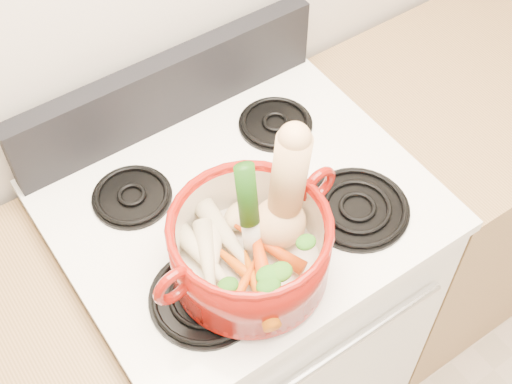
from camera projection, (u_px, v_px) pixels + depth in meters
stove_body at (244, 310)px, 1.92m from camera, size 0.76×0.65×0.92m
cooktop at (241, 205)px, 1.55m from camera, size 0.78×0.67×0.03m
control_backsplash at (167, 90)px, 1.61m from camera, size 0.76×0.05×0.18m
oven_handle at (333, 356)px, 1.50m from camera, size 0.60×0.02×0.02m
burner_front_left at (206, 297)px, 1.38m from camera, size 0.22×0.22×0.02m
burner_front_right at (357, 207)px, 1.51m from camera, size 0.22×0.22×0.02m
burner_back_left at (132, 196)px, 1.53m from camera, size 0.17×0.17×0.02m
burner_back_right at (276, 123)px, 1.66m from camera, size 0.17×0.17×0.02m
dutch_oven at (250, 248)px, 1.35m from camera, size 0.34×0.34×0.15m
pot_handle_left at (174, 286)px, 1.24m from camera, size 0.09×0.03×0.09m
pot_handle_right at (318, 185)px, 1.38m from camera, size 0.09×0.03×0.09m
squash at (280, 194)px, 1.31m from camera, size 0.15×0.14×0.29m
leek at (251, 216)px, 1.30m from camera, size 0.06×0.09×0.25m
ginger at (239, 216)px, 1.42m from camera, size 0.09×0.08×0.04m
parsnip_0 at (212, 266)px, 1.34m from camera, size 0.07×0.24×0.06m
parsnip_1 at (212, 264)px, 1.34m from camera, size 0.15×0.18×0.06m
parsnip_2 at (233, 243)px, 1.36m from camera, size 0.05×0.21×0.06m
parsnip_3 at (208, 266)px, 1.33m from camera, size 0.12×0.19×0.06m
carrot_0 at (243, 272)px, 1.34m from camera, size 0.08×0.18×0.05m
carrot_1 at (258, 289)px, 1.31m from camera, size 0.08×0.17×0.05m
carrot_2 at (268, 248)px, 1.36m from camera, size 0.08×0.16×0.04m
carrot_3 at (243, 286)px, 1.31m from camera, size 0.13×0.09×0.04m
carrot_4 at (259, 254)px, 1.34m from camera, size 0.11×0.18×0.05m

